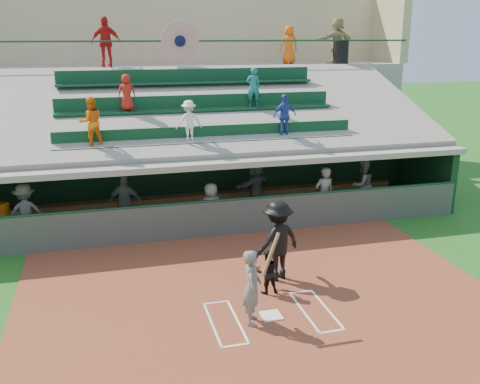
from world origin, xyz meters
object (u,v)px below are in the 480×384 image
object	(u,v)px
home_plate	(271,316)
water_cooler	(3,209)
catcher	(267,272)
trash_bin	(341,52)
batter_at_plate	(252,286)
white_table	(8,225)

from	to	relation	value
home_plate	water_cooler	size ratio (longest dim) A/B	1.13
catcher	home_plate	bearing A→B (deg)	74.76
water_cooler	trash_bin	xyz separation A→B (m)	(13.28, 5.79, 4.18)
catcher	batter_at_plate	bearing A→B (deg)	57.03
home_plate	trash_bin	bearing A→B (deg)	60.09
trash_bin	water_cooler	bearing A→B (deg)	-156.46
white_table	batter_at_plate	bearing A→B (deg)	-41.64
batter_at_plate	white_table	size ratio (longest dim) A/B	2.48
catcher	trash_bin	size ratio (longest dim) A/B	1.05
home_plate	catcher	bearing A→B (deg)	77.43
trash_bin	catcher	bearing A→B (deg)	-121.36
home_plate	batter_at_plate	world-z (taller)	batter_at_plate
batter_at_plate	trash_bin	world-z (taller)	trash_bin
home_plate	catcher	world-z (taller)	catcher
home_plate	water_cooler	bearing A→B (deg)	134.01
white_table	home_plate	bearing A→B (deg)	-38.90
trash_bin	white_table	bearing A→B (deg)	-156.49
white_table	water_cooler	xyz separation A→B (m)	(-0.07, -0.04, 0.54)
batter_at_plate	water_cooler	xyz separation A→B (m)	(-5.77, 6.58, 0.07)
trash_bin	home_plate	bearing A→B (deg)	-119.91
home_plate	white_table	xyz separation A→B (m)	(-6.17, 6.49, 0.35)
home_plate	white_table	bearing A→B (deg)	133.55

